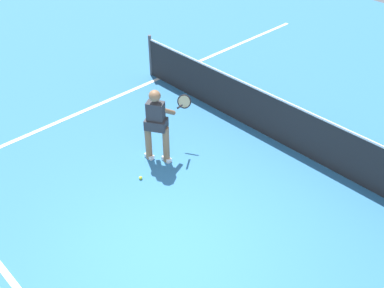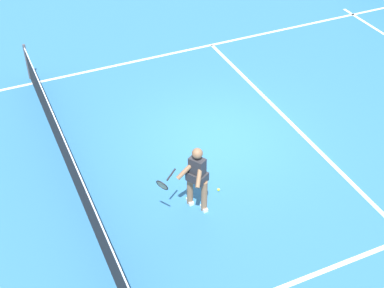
{
  "view_description": "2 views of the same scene",
  "coord_description": "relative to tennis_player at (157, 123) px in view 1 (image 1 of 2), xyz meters",
  "views": [
    {
      "loc": [
        3.78,
        -3.1,
        5.65
      ],
      "look_at": [
        -1.03,
        1.49,
        0.81
      ],
      "focal_mm": 43.55,
      "sensor_mm": 36.0,
      "label": 1
    },
    {
      "loc": [
        -9.46,
        4.92,
        8.15
      ],
      "look_at": [
        -1.02,
        1.13,
        0.93
      ],
      "focal_mm": 51.08,
      "sensor_mm": 36.0,
      "label": 2
    }
  ],
  "objects": [
    {
      "name": "tennis_player",
      "position": [
        0.0,
        0.0,
        0.0
      ],
      "size": [
        0.68,
        1.14,
        1.55
      ],
      "color": "#8C6647",
      "rests_on": "ground"
    },
    {
      "name": "ground_plane",
      "position": [
        1.93,
        -1.45,
        -0.85
      ],
      "size": [
        26.01,
        26.01,
        0.0
      ],
      "primitive_type": "plane",
      "color": "teal"
    },
    {
      "name": "court_net",
      "position": [
        1.93,
        2.16,
        -0.34
      ],
      "size": [
        9.62,
        0.08,
        1.08
      ],
      "color": "#4C4C51",
      "rests_on": "ground"
    },
    {
      "name": "tennis_ball_near",
      "position": [
        0.25,
        -0.66,
        -0.81
      ],
      "size": [
        0.07,
        0.07,
        0.07
      ],
      "primitive_type": "sphere",
      "color": "#D1E533",
      "rests_on": "ground"
    },
    {
      "name": "sideline_left_marking",
      "position": [
        -2.53,
        -1.45,
        -0.84
      ],
      "size": [
        0.1,
        18.01,
        0.01
      ],
      "primitive_type": "cube",
      "color": "white",
      "rests_on": "ground"
    }
  ]
}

